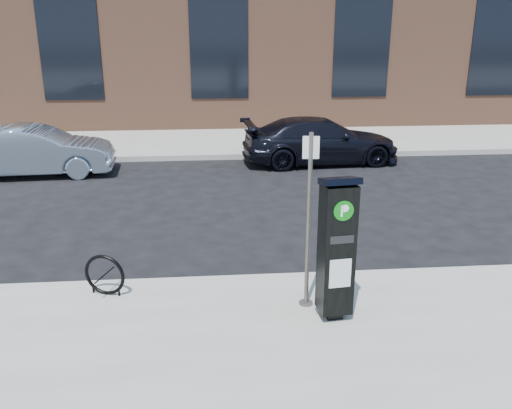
{
  "coord_description": "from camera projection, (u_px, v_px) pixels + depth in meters",
  "views": [
    {
      "loc": [
        -0.39,
        -7.37,
        3.76
      ],
      "look_at": [
        0.29,
        0.5,
        1.12
      ],
      "focal_mm": 38.0,
      "sensor_mm": 36.0,
      "label": 1
    }
  ],
  "objects": [
    {
      "name": "bike_rack",
      "position": [
        105.0,
        275.0,
        7.51
      ],
      "size": [
        0.59,
        0.24,
        0.6
      ],
      "rotation": [
        0.0,
        0.0,
        -0.32
      ],
      "color": "black",
      "rests_on": "sidewalk_near"
    },
    {
      "name": "curb_near",
      "position": [
        240.0,
        281.0,
        8.15
      ],
      "size": [
        60.0,
        0.12,
        0.16
      ],
      "primitive_type": "cube",
      "color": "#9E9B93",
      "rests_on": "ground"
    },
    {
      "name": "parking_kiosk",
      "position": [
        337.0,
        247.0,
        6.72
      ],
      "size": [
        0.48,
        0.43,
        1.91
      ],
      "rotation": [
        0.0,
        0.0,
        0.11
      ],
      "color": "black",
      "rests_on": "sidewalk_near"
    },
    {
      "name": "car_silver",
      "position": [
        35.0,
        151.0,
        13.93
      ],
      "size": [
        3.98,
        1.61,
        1.28
      ],
      "primitive_type": "imported",
      "rotation": [
        0.0,
        0.0,
        1.64
      ],
      "color": "#8193A4",
      "rests_on": "ground"
    },
    {
      "name": "sign_pole",
      "position": [
        308.0,
        223.0,
        6.97
      ],
      "size": [
        0.21,
        0.19,
        2.35
      ],
      "rotation": [
        0.0,
        0.0,
        -0.13
      ],
      "color": "#59524F",
      "rests_on": "sidewalk_near"
    },
    {
      "name": "ground",
      "position": [
        240.0,
        285.0,
        8.19
      ],
      "size": [
        120.0,
        120.0,
        0.0
      ],
      "primitive_type": "plane",
      "color": "black",
      "rests_on": "ground"
    },
    {
      "name": "building",
      "position": [
        216.0,
        14.0,
        22.92
      ],
      "size": [
        28.0,
        10.05,
        8.25
      ],
      "color": "brown",
      "rests_on": "ground"
    },
    {
      "name": "car_dark",
      "position": [
        321.0,
        141.0,
        15.2
      ],
      "size": [
        4.52,
        2.11,
        1.27
      ],
      "primitive_type": "imported",
      "rotation": [
        0.0,
        0.0,
        1.65
      ],
      "color": "black",
      "rests_on": "ground"
    },
    {
      "name": "sidewalk_far",
      "position": [
        219.0,
        122.0,
        21.39
      ],
      "size": [
        60.0,
        12.0,
        0.15
      ],
      "primitive_type": "cube",
      "color": "gray",
      "rests_on": "ground"
    },
    {
      "name": "curb_far",
      "position": [
        224.0,
        157.0,
        15.74
      ],
      "size": [
        60.0,
        0.12,
        0.16
      ],
      "primitive_type": "cube",
      "color": "#9E9B93",
      "rests_on": "ground"
    }
  ]
}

